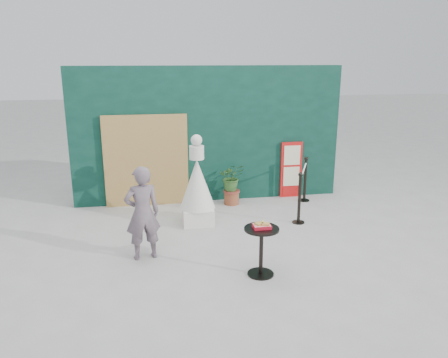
# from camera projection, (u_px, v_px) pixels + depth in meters

# --- Properties ---
(ground) EXTENTS (60.00, 60.00, 0.00)m
(ground) POSITION_uv_depth(u_px,v_px,m) (237.00, 257.00, 7.17)
(ground) COLOR #ADAAA5
(ground) RESTS_ON ground
(back_wall) EXTENTS (6.00, 0.30, 3.00)m
(back_wall) POSITION_uv_depth(u_px,v_px,m) (209.00, 135.00, 9.76)
(back_wall) COLOR #0A2D23
(back_wall) RESTS_ON ground
(bamboo_fence) EXTENTS (1.80, 0.08, 2.00)m
(bamboo_fence) POSITION_uv_depth(u_px,v_px,m) (146.00, 161.00, 9.45)
(bamboo_fence) COLOR tan
(bamboo_fence) RESTS_ON ground
(woman) EXTENTS (0.63, 0.48, 1.54)m
(woman) POSITION_uv_depth(u_px,v_px,m) (142.00, 213.00, 6.94)
(woman) COLOR slate
(woman) RESTS_ON ground
(menu_board) EXTENTS (0.50, 0.07, 1.30)m
(menu_board) POSITION_uv_depth(u_px,v_px,m) (291.00, 170.00, 10.12)
(menu_board) COLOR red
(menu_board) RESTS_ON ground
(statue) EXTENTS (0.69, 0.69, 1.77)m
(statue) POSITION_uv_depth(u_px,v_px,m) (197.00, 188.00, 8.44)
(statue) COLOR white
(statue) RESTS_ON ground
(cafe_table) EXTENTS (0.52, 0.52, 0.75)m
(cafe_table) POSITION_uv_depth(u_px,v_px,m) (261.00, 244.00, 6.46)
(cafe_table) COLOR black
(cafe_table) RESTS_ON ground
(food_basket) EXTENTS (0.26, 0.19, 0.11)m
(food_basket) POSITION_uv_depth(u_px,v_px,m) (262.00, 226.00, 6.38)
(food_basket) COLOR red
(food_basket) RESTS_ON cafe_table
(planter) EXTENTS (0.54, 0.47, 0.93)m
(planter) POSITION_uv_depth(u_px,v_px,m) (232.00, 181.00, 9.63)
(planter) COLOR brown
(planter) RESTS_ON ground
(stanchion_barrier) EXTENTS (0.84, 1.54, 1.03)m
(stanchion_barrier) POSITION_uv_depth(u_px,v_px,m) (302.00, 189.00, 9.19)
(stanchion_barrier) COLOR black
(stanchion_barrier) RESTS_ON ground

